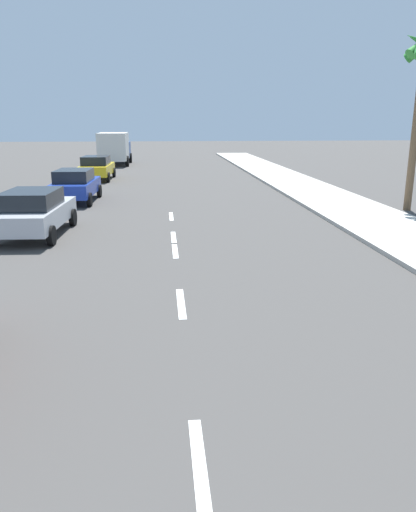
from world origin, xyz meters
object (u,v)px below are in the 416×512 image
parked_car_blue (75,185)px  delivery_truck (114,148)px  parked_car_yellow (97,167)px  parked_car_silver (34,211)px

parked_car_blue → delivery_truck: 20.75m
delivery_truck → parked_car_blue: bearing=-89.6°
parked_car_yellow → parked_car_blue: bearing=-87.4°
parked_car_silver → delivery_truck: delivery_truck is taller
parked_car_silver → parked_car_blue: 7.22m
parked_car_yellow → parked_car_silver: bearing=-88.4°
parked_car_blue → parked_car_yellow: (-0.11, 9.17, 0.00)m
delivery_truck → parked_car_yellow: bearing=-90.3°
parked_car_blue → delivery_truck: bearing=91.8°
parked_car_silver → parked_car_yellow: same height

